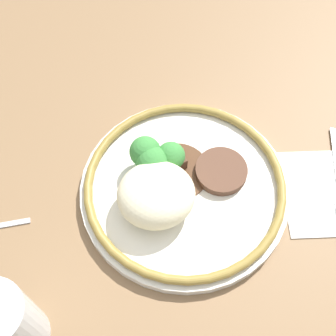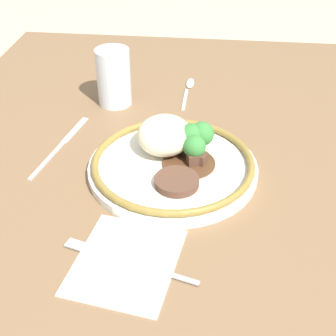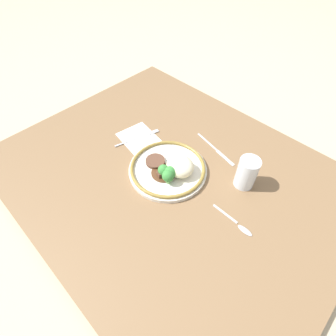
% 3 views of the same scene
% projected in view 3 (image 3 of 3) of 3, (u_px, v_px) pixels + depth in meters
% --- Properties ---
extents(ground_plane, '(8.00, 8.00, 0.00)m').
position_uv_depth(ground_plane, '(170.00, 178.00, 0.97)').
color(ground_plane, tan).
extents(dining_table, '(1.21, 0.96, 0.03)m').
position_uv_depth(dining_table, '(170.00, 176.00, 0.96)').
color(dining_table, brown).
rests_on(dining_table, ground).
extents(napkin, '(0.17, 0.15, 0.00)m').
position_uv_depth(napkin, '(139.00, 138.00, 1.07)').
color(napkin, white).
rests_on(napkin, dining_table).
extents(plate, '(0.28, 0.28, 0.08)m').
position_uv_depth(plate, '(170.00, 169.00, 0.93)').
color(plate, silver).
rests_on(plate, dining_table).
extents(juice_glass, '(0.07, 0.07, 0.12)m').
position_uv_depth(juice_glass, '(246.00, 174.00, 0.88)').
color(juice_glass, yellow).
rests_on(juice_glass, dining_table).
extents(fork, '(0.06, 0.19, 0.00)m').
position_uv_depth(fork, '(141.00, 137.00, 1.07)').
color(fork, '#B7B7BC').
rests_on(fork, napkin).
extents(knife, '(0.21, 0.05, 0.00)m').
position_uv_depth(knife, '(216.00, 150.00, 1.02)').
color(knife, '#B7B7BC').
rests_on(knife, dining_table).
extents(spoon, '(0.15, 0.02, 0.01)m').
position_uv_depth(spoon, '(240.00, 226.00, 0.81)').
color(spoon, '#B7B7BC').
rests_on(spoon, dining_table).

